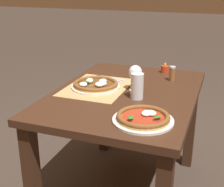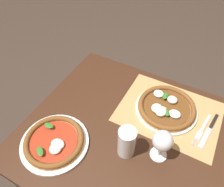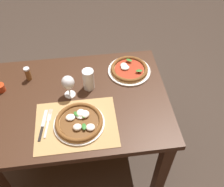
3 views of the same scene
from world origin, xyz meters
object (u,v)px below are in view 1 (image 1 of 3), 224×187
(pizza_far, at_px, (143,118))
(knife, at_px, (111,78))
(wine_glass, at_px, (135,73))
(pint_glass, at_px, (137,87))
(votive_candle, at_px, (165,69))
(pepper_shaker, at_px, (172,74))
(pizza_near, at_px, (96,85))
(fork, at_px, (111,80))

(pizza_far, relative_size, knife, 1.35)
(wine_glass, xyz_separation_m, pint_glass, (0.12, 0.05, -0.04))
(votive_candle, bearing_deg, pint_glass, -4.73)
(pizza_far, distance_m, wine_glass, 0.44)
(pint_glass, bearing_deg, pepper_shaker, 161.84)
(pizza_near, xyz_separation_m, pepper_shaker, (-0.31, 0.41, 0.03))
(pint_glass, xyz_separation_m, knife, (-0.28, -0.26, -0.06))
(pizza_far, bearing_deg, votive_candle, -175.50)
(pizza_near, bearing_deg, wine_glass, 101.81)
(pint_glass, relative_size, fork, 0.72)
(pint_glass, distance_m, pepper_shaker, 0.41)
(pizza_far, bearing_deg, wine_glass, -158.48)
(pizza_far, bearing_deg, pepper_shaker, 178.69)
(pizza_far, height_order, pint_glass, pint_glass)
(pizza_near, relative_size, fork, 1.46)
(pizza_far, distance_m, knife, 0.68)
(pizza_far, relative_size, fork, 1.45)
(pint_glass, distance_m, fork, 0.36)
(pizza_far, distance_m, votive_candle, 0.84)
(pizza_near, relative_size, pepper_shaker, 3.02)
(fork, bearing_deg, pizza_far, 34.19)
(knife, xyz_separation_m, votive_candle, (-0.27, 0.31, 0.02))
(wine_glass, distance_m, fork, 0.26)
(fork, bearing_deg, pint_glass, 44.62)
(votive_candle, bearing_deg, wine_glass, -12.21)
(wine_glass, height_order, pepper_shaker, wine_glass)
(pizza_far, bearing_deg, fork, -145.81)
(pint_glass, distance_m, votive_candle, 0.56)
(pizza_near, xyz_separation_m, wine_glass, (-0.05, 0.23, 0.08))
(pint_glass, bearing_deg, votive_candle, 175.27)
(pizza_far, bearing_deg, knife, -146.39)
(wine_glass, height_order, votive_candle, wine_glass)
(wine_glass, bearing_deg, knife, -126.46)
(pizza_near, xyz_separation_m, knife, (-0.21, 0.02, -0.02))
(wine_glass, height_order, pint_glass, wine_glass)
(wine_glass, relative_size, votive_candle, 2.15)
(pizza_near, xyz_separation_m, pizza_far, (0.36, 0.39, -0.00))
(fork, xyz_separation_m, knife, (-0.03, -0.01, 0.00))
(votive_candle, distance_m, pepper_shaker, 0.19)
(pizza_near, bearing_deg, pizza_far, 47.90)
(wine_glass, xyz_separation_m, votive_candle, (-0.43, 0.09, -0.08))
(pizza_near, distance_m, wine_glass, 0.25)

